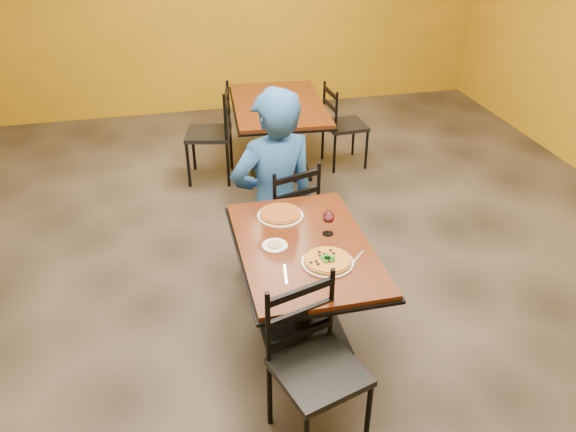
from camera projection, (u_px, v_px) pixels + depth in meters
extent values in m
cube|color=black|center=(286.00, 291.00, 4.32)|extent=(7.00, 8.00, 0.01)
cube|color=#571A0D|center=(304.00, 247.00, 3.52)|extent=(0.80, 1.20, 0.03)
cube|color=black|center=(304.00, 250.00, 3.54)|extent=(0.83, 1.23, 0.02)
cylinder|color=black|center=(303.00, 293.00, 3.71)|extent=(0.12, 0.12, 0.66)
cube|color=black|center=(303.00, 333.00, 3.90)|extent=(0.55, 0.55, 0.04)
cube|color=#571A0D|center=(278.00, 105.00, 5.69)|extent=(0.99, 1.39, 0.03)
cube|color=black|center=(278.00, 107.00, 5.71)|extent=(1.02, 1.43, 0.02)
cylinder|color=black|center=(279.00, 138.00, 5.88)|extent=(0.13, 0.13, 0.66)
cube|color=black|center=(279.00, 168.00, 6.06)|extent=(0.65, 0.65, 0.04)
imported|color=navy|center=(274.00, 180.00, 4.31)|extent=(0.77, 0.58, 1.46)
cylinder|color=white|center=(328.00, 262.00, 3.35)|extent=(0.31, 0.31, 0.01)
cylinder|color=#99370B|center=(328.00, 260.00, 3.34)|extent=(0.28, 0.28, 0.02)
cylinder|color=white|center=(280.00, 215.00, 3.81)|extent=(0.31, 0.31, 0.01)
cylinder|color=#B36922|center=(280.00, 213.00, 3.80)|extent=(0.28, 0.28, 0.02)
cylinder|color=white|center=(275.00, 246.00, 3.50)|extent=(0.16, 0.16, 0.01)
cylinder|color=tan|center=(275.00, 244.00, 3.50)|extent=(0.09, 0.09, 0.01)
cube|color=silver|center=(285.00, 274.00, 3.26)|extent=(0.04, 0.19, 0.00)
cube|color=silver|center=(356.00, 260.00, 3.38)|extent=(0.16, 0.16, 0.00)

